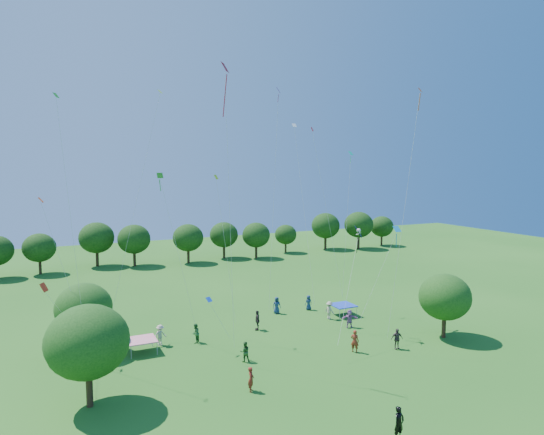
{
  "coord_description": "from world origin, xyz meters",
  "views": [
    {
      "loc": [
        -15.2,
        -18.73,
        14.69
      ],
      "look_at": [
        0.0,
        14.0,
        11.0
      ],
      "focal_mm": 32.0,
      "sensor_mm": 36.0,
      "label": 1
    }
  ],
  "objects": [
    {
      "name": "small_kite_5",
      "position": [
        4.37,
        22.48,
        16.99
      ],
      "size": [
        1.62,
        1.05,
        20.83
      ],
      "color": "#8D1770"
    },
    {
      "name": "small_kite_9",
      "position": [
        -15.1,
        21.74,
        9.96
      ],
      "size": [
        3.07,
        3.04,
        11.16
      ],
      "color": "#D2400B"
    },
    {
      "name": "tent_blue",
      "position": [
        11.13,
        21.13,
        1.04
      ],
      "size": [
        2.2,
        2.2,
        1.1
      ],
      "color": "#1C3DBA",
      "rests_on": "ground"
    },
    {
      "name": "small_kite_4",
      "position": [
        13.74,
        16.86,
        8.09
      ],
      "size": [
        5.21,
        1.46,
        8.0
      ],
      "color": "#1488CD"
    },
    {
      "name": "small_kite_11",
      "position": [
        -13.97,
        18.84,
        14.09
      ],
      "size": [
        1.56,
        0.54,
        18.61
      ],
      "color": "#188719"
    },
    {
      "name": "pirate_kite",
      "position": [
        9.18,
        15.96,
        9.06
      ],
      "size": [
        5.63,
        5.41,
        8.37
      ],
      "color": "black"
    },
    {
      "name": "crowd_person_13",
      "position": [
        6.61,
        12.5,
        0.91
      ],
      "size": [
        0.78,
        0.79,
        1.81
      ],
      "primitive_type": "imported",
      "rotation": [
        0.0,
        0.0,
        2.32
      ],
      "color": "maroon",
      "rests_on": "ground"
    },
    {
      "name": "small_kite_1",
      "position": [
        -15.34,
        15.69,
        6.33
      ],
      "size": [
        3.15,
        4.15,
        6.01
      ],
      "color": "#FF2E0D"
    },
    {
      "name": "small_kite_10",
      "position": [
        -7.46,
        24.57,
        14.78
      ],
      "size": [
        5.29,
        1.36,
        20.27
      ],
      "color": "#BDF115"
    },
    {
      "name": "crowd_person_10",
      "position": [
        1.63,
        20.67,
        0.91
      ],
      "size": [
        0.86,
        1.17,
        1.81
      ],
      "primitive_type": "imported",
      "rotation": [
        0.0,
        0.0,
        4.31
      ],
      "color": "#382E2C",
      "rests_on": "ground"
    },
    {
      "name": "crowd_person_6",
      "position": [
        8.94,
        24.23,
        0.77
      ],
      "size": [
        0.78,
        0.45,
        1.53
      ],
      "primitive_type": "imported",
      "rotation": [
        0.0,
        0.0,
        3.09
      ],
      "color": "navy",
      "rests_on": "ground"
    },
    {
      "name": "near_tree_west",
      "position": [
        -13.37,
        11.98,
        4.12
      ],
      "size": [
        5.05,
        5.05,
        6.41
      ],
      "color": "#422B19",
      "rests_on": "ground"
    },
    {
      "name": "small_kite_12",
      "position": [
        -3.76,
        17.46,
        3.96
      ],
      "size": [
        1.6,
        1.44,
        3.14
      ],
      "color": "blue"
    },
    {
      "name": "crowd_person_7",
      "position": [
        -3.55,
        9.66,
        0.83
      ],
      "size": [
        0.64,
        0.73,
        1.66
      ],
      "primitive_type": "imported",
      "rotation": [
        0.0,
        0.0,
        1.1
      ],
      "color": "maroon",
      "rests_on": "ground"
    },
    {
      "name": "treeline",
      "position": [
        -1.73,
        55.43,
        4.09
      ],
      "size": [
        88.01,
        8.77,
        6.77
      ],
      "color": "#422B19",
      "rests_on": "ground"
    },
    {
      "name": "crowd_person_1",
      "position": [
        -10.87,
        20.82,
        0.8
      ],
      "size": [
        0.69,
        0.69,
        1.6
      ],
      "primitive_type": "imported",
      "rotation": [
        0.0,
        0.0,
        0.79
      ],
      "color": "maroon",
      "rests_on": "ground"
    },
    {
      "name": "crowd_person_12",
      "position": [
        -11.57,
        25.95,
        0.8
      ],
      "size": [
        0.85,
        0.87,
        1.6
      ],
      "primitive_type": "imported",
      "rotation": [
        0.0,
        0.0,
        3.97
      ],
      "color": "navy",
      "rests_on": "ground"
    },
    {
      "name": "near_tree_north",
      "position": [
        -12.99,
        21.41,
        3.65
      ],
      "size": [
        4.42,
        4.42,
        5.65
      ],
      "color": "#422B19",
      "rests_on": "ground"
    },
    {
      "name": "crowd_person_14",
      "position": [
        -4.38,
        19.9,
        0.82
      ],
      "size": [
        0.84,
        0.9,
        1.63
      ],
      "primitive_type": "imported",
      "rotation": [
        0.0,
        0.0,
        4.05
      ],
      "color": "#25572A",
      "rests_on": "ground"
    },
    {
      "name": "crowd_person_3",
      "position": [
        9.28,
        20.65,
        0.88
      ],
      "size": [
        0.78,
        1.24,
        1.76
      ],
      "primitive_type": "imported",
      "rotation": [
        0.0,
        0.0,
        1.82
      ],
      "color": "#B0A28D",
      "rests_on": "ground"
    },
    {
      "name": "tent_red_stripe",
      "position": [
        -8.87,
        19.58,
        1.04
      ],
      "size": [
        2.2,
        2.2,
        1.1
      ],
      "color": "red",
      "rests_on": "ground"
    },
    {
      "name": "red_high_kite",
      "position": [
        -3.3,
        14.69,
        18.5
      ],
      "size": [
        0.79,
        0.89,
        20.89
      ],
      "color": "red"
    },
    {
      "name": "crowd_person_0",
      "position": [
        5.39,
        24.48,
        0.85
      ],
      "size": [
        0.9,
        0.57,
        1.7
      ],
      "primitive_type": "imported",
      "rotation": [
        0.0,
        0.0,
        6.13
      ],
      "color": "navy",
      "rests_on": "ground"
    },
    {
      "name": "small_kite_6",
      "position": [
        8.3,
        25.05,
        13.82
      ],
      "size": [
        0.49,
        5.13,
        18.0
      ],
      "color": "white"
    },
    {
      "name": "small_kite_8",
      "position": [
        11.1,
        11.7,
        15.23
      ],
      "size": [
        3.51,
        1.01,
        19.74
      ],
      "color": "#D74A0C"
    },
    {
      "name": "crowd_person_5",
      "position": [
        9.67,
        17.77,
        0.83
      ],
      "size": [
        1.65,
        1.07,
        1.67
      ],
      "primitive_type": "imported",
      "rotation": [
        0.0,
        0.0,
        5.92
      ],
      "color": "#98599A",
      "rests_on": "ground"
    },
    {
      "name": "small_kite_7",
      "position": [
        13.89,
        24.49,
        13.0
      ],
      "size": [
        2.39,
        2.2,
        15.17
      ],
      "color": "#0BB293"
    },
    {
      "name": "man_in_black",
      "position": [
        1.56,
        1.0,
        0.92
      ],
      "size": [
        0.77,
        0.58,
        1.85
      ],
      "primitive_type": "imported",
      "rotation": [
        0.0,
        0.0,
        0.21
      ],
      "color": "black",
      "rests_on": "ground"
    },
    {
      "name": "near_tree_east",
      "position": [
        15.61,
        12.08,
        3.59
      ],
      "size": [
        4.44,
        4.44,
        5.59
      ],
      "color": "#422B19",
      "rests_on": "ground"
    },
    {
      "name": "small_kite_2",
      "position": [
        -1.99,
        19.84,
        10.65
      ],
      "size": [
        1.77,
        0.59,
        12.83
      ],
      "color": "#D6F515"
    },
    {
      "name": "small_kite_3",
      "position": [
        -6.37,
        20.5,
        11.35
      ],
      "size": [
        2.82,
        0.99,
        13.02
      ],
      "color": "#2A951B"
    },
    {
      "name": "small_kite_0",
      "position": [
        10.47,
        24.55,
        13.65
      ],
      "size": [
        2.7,
        2.51,
        17.57
      ],
      "color": "red"
    },
    {
      "name": "crowd_person_2",
      "position": [
        -2.08,
        14.43,
        0.78
      ],
      "size": [
        0.83,
        0.55,
        1.55
      ],
      "primitive_type": "imported",
      "rotation": [
        0.0,
        0.0,
        2.96
      ],
      "color": "#295524",
      "rests_on": "ground"
    },
    {
      "name": "crowd_person_11",
      "position": [
        -10.47,
        23.8,
        0.75
      ],
      "size": [
        1.41,
        1.25,
        1.5
      ],
      "primitive_type": "imported",
      "rotation": [
        0.0,
        0.0,
        5.63
      ],
      "color": "#945690",
      "rests_on": "ground"
    },
    {
      "name": "crowd_person_8",
      "position": [
        -10.47,
        20.03,
        0.9
      ],
      "size": [
        0.84,
        1.01,
        1.79
      ],
      "primitive_type": "imported",
      "rotation": [
        0.0,
        0.0,
        1.08
      ],
      "color": "#214F35",
      "rests_on": "ground"
    },
    {
      "name": "crowd_person_4",
      "position": [
        10.09,
        11.6,
        0.86
      ],
      "size": [
        1.08,
        0.66,
        1.71
      ],
      "primitive_type": "imported",
      "rotation": [
        0.0,
        0.0,
        6.06
      ],
      "color": "#433735",
      "rests_on": "ground"
    },
    {
      "name": "crowd_person_9",
      "position": [
        -7.21,
        20.53,
        0.88
      ],
      "size": [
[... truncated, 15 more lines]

